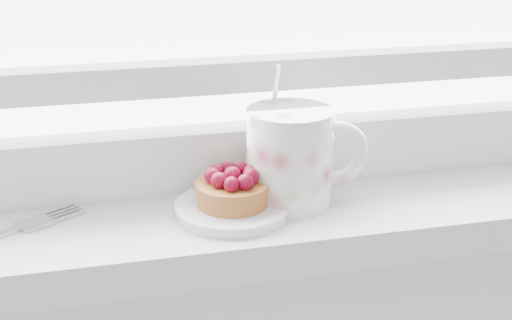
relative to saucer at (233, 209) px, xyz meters
name	(u,v)px	position (x,y,z in m)	size (l,w,h in m)	color
saucer	(233,209)	(0.00, 0.00, 0.00)	(0.12, 0.12, 0.01)	silver
raspberry_tart	(233,188)	(0.00, 0.00, 0.02)	(0.08, 0.08, 0.04)	brown
floral_mug	(293,154)	(0.07, 0.02, 0.05)	(0.14, 0.10, 0.15)	silver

